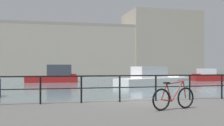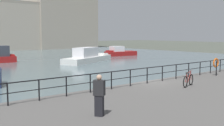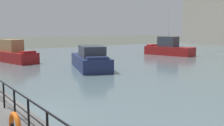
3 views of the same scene
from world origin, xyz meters
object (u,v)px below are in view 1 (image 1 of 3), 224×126
(harbor_building, at_px, (89,49))
(moored_small_launch, at_px, (210,76))
(moored_green_narrowboat, at_px, (152,78))
(moored_blue_motorboat, at_px, (55,76))
(parked_bicycle, at_px, (174,98))

(harbor_building, xyz_separation_m, moored_small_launch, (12.66, -34.17, -5.73))
(moored_green_narrowboat, height_order, moored_blue_motorboat, moored_blue_motorboat)
(harbor_building, xyz_separation_m, moored_blue_motorboat, (-9.64, -32.36, -5.49))
(moored_small_launch, relative_size, parked_bicycle, 3.58)
(moored_green_narrowboat, height_order, parked_bicycle, moored_green_narrowboat)
(moored_small_launch, bearing_deg, moored_blue_motorboat, 2.62)
(moored_green_narrowboat, bearing_deg, parked_bicycle, -134.75)
(harbor_building, height_order, moored_green_narrowboat, harbor_building)
(harbor_building, relative_size, moored_blue_motorboat, 10.07)
(harbor_building, bearing_deg, moored_green_narrowboat, -88.35)
(moored_small_launch, xyz_separation_m, parked_bicycle, (-19.79, -29.15, 0.47))
(moored_small_launch, distance_m, moored_blue_motorboat, 22.37)
(harbor_building, height_order, moored_blue_motorboat, harbor_building)
(moored_blue_motorboat, bearing_deg, parked_bicycle, -78.47)
(harbor_building, distance_m, moored_blue_motorboat, 34.21)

